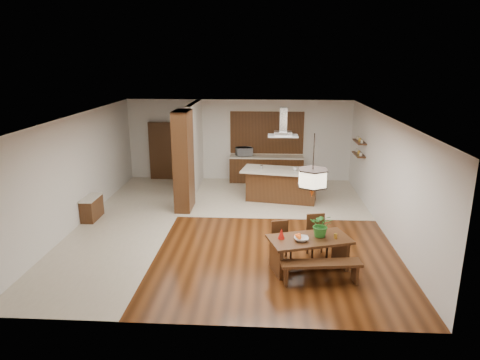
# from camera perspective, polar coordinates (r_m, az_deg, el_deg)

# --- Properties ---
(room_shell) EXTENTS (9.00, 9.04, 2.92)m
(room_shell) POSITION_cam_1_polar(r_m,az_deg,el_deg) (10.93, -1.57, 4.12)
(room_shell) COLOR #381B0A
(room_shell) RESTS_ON ground
(tile_hallway) EXTENTS (2.50, 9.00, 0.01)m
(tile_hallway) POSITION_cam_1_polar(r_m,az_deg,el_deg) (12.06, -14.69, -5.47)
(tile_hallway) COLOR beige
(tile_hallway) RESTS_ON ground
(tile_kitchen) EXTENTS (5.50, 4.00, 0.01)m
(tile_kitchen) POSITION_cam_1_polar(r_m,az_deg,el_deg) (13.84, 4.53, -2.18)
(tile_kitchen) COLOR beige
(tile_kitchen) RESTS_ON ground
(soffit_band) EXTENTS (8.00, 9.00, 0.02)m
(soffit_band) POSITION_cam_1_polar(r_m,az_deg,el_deg) (10.79, -1.61, 8.40)
(soffit_band) COLOR #3F1E0F
(soffit_band) RESTS_ON room_shell
(partition_pier) EXTENTS (0.45, 1.00, 2.90)m
(partition_pier) POSITION_cam_1_polar(r_m,az_deg,el_deg) (12.41, -7.54, 2.53)
(partition_pier) COLOR #321C0D
(partition_pier) RESTS_ON ground
(partition_stub) EXTENTS (0.18, 2.40, 2.90)m
(partition_stub) POSITION_cam_1_polar(r_m,az_deg,el_deg) (14.43, -6.01, 4.46)
(partition_stub) COLOR silver
(partition_stub) RESTS_ON ground
(hallway_console) EXTENTS (0.37, 0.88, 0.63)m
(hallway_console) POSITION_cam_1_polar(r_m,az_deg,el_deg) (12.49, -19.16, -3.58)
(hallway_console) COLOR #321C0D
(hallway_console) RESTS_ON ground
(hallway_doorway) EXTENTS (1.10, 0.20, 2.10)m
(hallway_doorway) POSITION_cam_1_polar(r_m,az_deg,el_deg) (15.82, -10.00, 3.84)
(hallway_doorway) COLOR #321C0D
(hallway_doorway) RESTS_ON ground
(rear_counter) EXTENTS (2.60, 0.62, 0.95)m
(rear_counter) POSITION_cam_1_polar(r_m,az_deg,el_deg) (15.34, 3.52, 1.48)
(rear_counter) COLOR #321C0D
(rear_counter) RESTS_ON ground
(kitchen_window) EXTENTS (2.60, 0.08, 1.50)m
(kitchen_window) POSITION_cam_1_polar(r_m,az_deg,el_deg) (15.33, 3.60, 6.33)
(kitchen_window) COLOR brown
(kitchen_window) RESTS_ON room_shell
(shelf_lower) EXTENTS (0.26, 0.90, 0.04)m
(shelf_lower) POSITION_cam_1_polar(r_m,az_deg,el_deg) (13.89, 15.54, 3.30)
(shelf_lower) COLOR #321C0D
(shelf_lower) RESTS_ON room_shell
(shelf_upper) EXTENTS (0.26, 0.90, 0.04)m
(shelf_upper) POSITION_cam_1_polar(r_m,az_deg,el_deg) (13.81, 15.66, 4.92)
(shelf_upper) COLOR #321C0D
(shelf_upper) RESTS_ON room_shell
(dining_table) EXTENTS (1.85, 1.30, 0.70)m
(dining_table) POSITION_cam_1_polar(r_m,az_deg,el_deg) (9.15, 9.22, -8.72)
(dining_table) COLOR #321C0D
(dining_table) RESTS_ON ground
(dining_bench) EXTENTS (1.62, 0.53, 0.45)m
(dining_bench) POSITION_cam_1_polar(r_m,az_deg,el_deg) (8.78, 10.70, -12.01)
(dining_bench) COLOR #321C0D
(dining_bench) RESTS_ON ground
(dining_chair_left) EXTENTS (0.48, 0.48, 0.87)m
(dining_chair_left) POSITION_cam_1_polar(r_m,az_deg,el_deg) (9.47, 5.62, -8.23)
(dining_chair_left) COLOR #321C0D
(dining_chair_left) RESTS_ON ground
(dining_chair_right) EXTENTS (0.50, 0.50, 0.95)m
(dining_chair_right) POSITION_cam_1_polar(r_m,az_deg,el_deg) (9.75, 10.31, -7.43)
(dining_chair_right) COLOR #321C0D
(dining_chair_right) RESTS_ON ground
(pendant_lantern) EXTENTS (0.64, 0.64, 1.31)m
(pendant_lantern) POSITION_cam_1_polar(r_m,az_deg,el_deg) (8.58, 9.72, 1.86)
(pendant_lantern) COLOR #FFEEC3
(pendant_lantern) RESTS_ON room_shell
(foliage_plant) EXTENTS (0.53, 0.48, 0.52)m
(foliage_plant) POSITION_cam_1_polar(r_m,az_deg,el_deg) (9.10, 10.79, -5.90)
(foliage_plant) COLOR #297125
(foliage_plant) RESTS_ON dining_table
(fruit_bowl) EXTENTS (0.30, 0.30, 0.07)m
(fruit_bowl) POSITION_cam_1_polar(r_m,az_deg,el_deg) (8.92, 8.17, -7.78)
(fruit_bowl) COLOR beige
(fruit_bowl) RESTS_ON dining_table
(napkin_cone) EXTENTS (0.15, 0.15, 0.22)m
(napkin_cone) POSITION_cam_1_polar(r_m,az_deg,el_deg) (8.93, 5.54, -7.12)
(napkin_cone) COLOR red
(napkin_cone) RESTS_ON dining_table
(gold_ornament) EXTENTS (0.08, 0.08, 0.10)m
(gold_ornament) POSITION_cam_1_polar(r_m,az_deg,el_deg) (9.15, 12.62, -7.30)
(gold_ornament) COLOR gold
(gold_ornament) RESTS_ON dining_table
(kitchen_island) EXTENTS (2.58, 1.47, 1.00)m
(kitchen_island) POSITION_cam_1_polar(r_m,az_deg,el_deg) (13.34, 5.56, -0.61)
(kitchen_island) COLOR #321C0D
(kitchen_island) RESTS_ON ground
(range_hood) EXTENTS (0.90, 0.55, 0.87)m
(range_hood) POSITION_cam_1_polar(r_m,az_deg,el_deg) (12.93, 5.79, 7.70)
(range_hood) COLOR silver
(range_hood) RESTS_ON room_shell
(island_cup) EXTENTS (0.17, 0.17, 0.10)m
(island_cup) POSITION_cam_1_polar(r_m,az_deg,el_deg) (13.09, 7.36, 1.46)
(island_cup) COLOR white
(island_cup) RESTS_ON kitchen_island
(microwave) EXTENTS (0.64, 0.54, 0.30)m
(microwave) POSITION_cam_1_polar(r_m,az_deg,el_deg) (15.22, 0.54, 3.81)
(microwave) COLOR #ADB0B4
(microwave) RESTS_ON rear_counter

